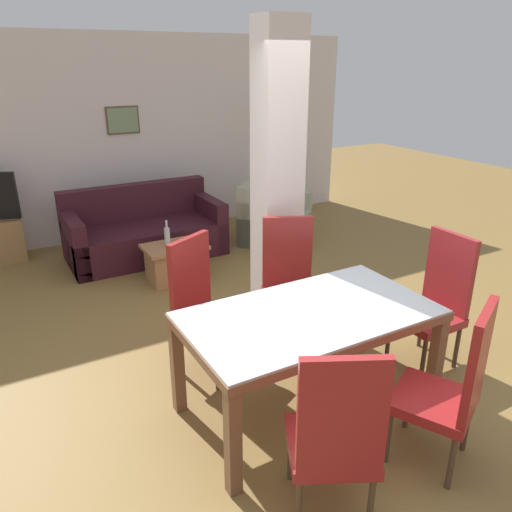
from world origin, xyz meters
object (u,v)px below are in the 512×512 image
object	(u,v)px
dining_chair_near_right	(452,386)
dining_chair_head_right	(436,299)
coffee_table	(175,262)
dining_table	(309,332)
sofa	(144,233)
bottle	(167,236)
floor_lamp	(268,127)
dining_chair_far_right	(288,279)
dining_chair_far_left	(202,304)
armchair	(273,220)
dining_chair_near_left	(335,435)

from	to	relation	value
dining_chair_near_right	dining_chair_head_right	world-z (taller)	same
coffee_table	dining_chair_head_right	bearing A→B (deg)	-64.19
dining_table	coffee_table	size ratio (longest dim) A/B	2.50
sofa	bottle	xyz separation A→B (m)	(-0.01, -0.89, 0.24)
bottle	floor_lamp	xyz separation A→B (m)	(1.99, 1.17, 0.93)
dining_table	bottle	distance (m)	2.63
sofa	dining_chair_far_right	bearing A→B (deg)	100.49
dining_chair_near_right	dining_table	bearing A→B (deg)	90.00
floor_lamp	dining_chair_far_left	bearing A→B (deg)	-128.54
dining_chair_far_right	sofa	world-z (taller)	dining_chair_far_right
armchair	sofa	bearing A→B (deg)	-54.06
dining_chair_near_left	dining_table	bearing A→B (deg)	90.00
dining_chair_far_left	dining_chair_head_right	size ratio (longest dim) A/B	1.00
bottle	dining_chair_far_left	bearing A→B (deg)	-101.55
armchair	dining_table	bearing A→B (deg)	19.20
dining_chair_near_right	bottle	size ratio (longest dim) A/B	3.84
sofa	bottle	size ratio (longest dim) A/B	6.62
coffee_table	floor_lamp	xyz separation A→B (m)	(1.93, 1.21, 1.25)
sofa	coffee_table	bearing A→B (deg)	93.42
dining_table	bottle	size ratio (longest dim) A/B	5.97
dining_chair_head_right	dining_chair_near_left	world-z (taller)	same
sofa	armchair	size ratio (longest dim) A/B	1.57
dining_table	armchair	xyz separation A→B (m)	(1.66, 3.20, -0.34)
dining_chair_near_right	dining_chair_far_right	distance (m)	1.76
dining_chair_head_right	coffee_table	bearing A→B (deg)	25.81
floor_lamp	dining_table	bearing A→B (deg)	-116.91
dining_chair_far_right	bottle	distance (m)	1.79
dining_chair_near_left	sofa	world-z (taller)	dining_chair_near_left
dining_chair_head_right	floor_lamp	distance (m)	3.96
sofa	floor_lamp	distance (m)	2.32
dining_chair_far_right	armchair	bearing A→B (deg)	-93.29
dining_table	dining_chair_far_left	size ratio (longest dim) A/B	1.56
dining_chair_far_right	armchair	world-z (taller)	dining_chair_far_right
dining_chair_near_left	bottle	world-z (taller)	dining_chair_near_left
dining_table	dining_chair_near_right	world-z (taller)	dining_chair_near_right
armchair	bottle	xyz separation A→B (m)	(-1.72, -0.57, 0.25)
dining_table	dining_chair_far_right	bearing A→B (deg)	64.95
dining_chair_far_right	dining_table	bearing A→B (deg)	90.00
dining_chair_far_left	dining_table	bearing A→B (deg)	90.00
dining_chair_far_left	dining_chair_far_right	size ratio (longest dim) A/B	1.00
coffee_table	dining_chair_near_left	bearing A→B (deg)	-97.08
coffee_table	sofa	bearing A→B (deg)	93.42
dining_chair_head_right	dining_chair_near_left	xyz separation A→B (m)	(-1.68, -0.84, 0.00)
dining_chair_head_right	sofa	distance (m)	3.76
dining_table	dining_chair_head_right	xyz separation A→B (m)	(1.25, 0.00, -0.06)
sofa	dining_table	bearing A→B (deg)	90.94
dining_chair_far_left	coffee_table	xyz separation A→B (m)	(0.43, 1.75, -0.35)
dining_table	floor_lamp	xyz separation A→B (m)	(1.93, 3.80, 0.84)
dining_chair_head_right	coffee_table	xyz separation A→B (m)	(-1.25, 2.59, -0.35)
dining_table	dining_chair_near_left	world-z (taller)	dining_chair_near_left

